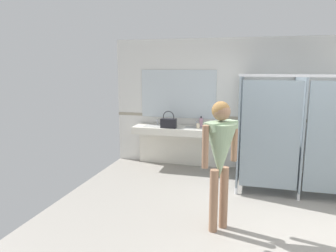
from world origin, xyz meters
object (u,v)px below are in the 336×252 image
(soap_dispenser, at_px, (201,122))
(person_standing, at_px, (220,150))
(handbag, at_px, (168,123))
(paper_cup, at_px, (198,126))

(soap_dispenser, bearing_deg, person_standing, -75.70)
(handbag, distance_m, soap_dispenser, 0.69)
(handbag, height_order, paper_cup, handbag)
(person_standing, height_order, handbag, person_standing)
(handbag, xyz_separation_m, paper_cup, (0.59, 0.07, -0.06))
(handbag, height_order, soap_dispenser, handbag)
(person_standing, xyz_separation_m, handbag, (-1.27, 2.26, -0.09))
(person_standing, distance_m, paper_cup, 2.43)
(handbag, distance_m, paper_cup, 0.60)
(paper_cup, bearing_deg, soap_dispenser, 84.69)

